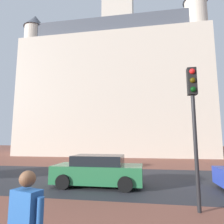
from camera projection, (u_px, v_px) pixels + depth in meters
ground_plane at (108, 178)px, 11.23m from camera, size 120.00×120.00×0.00m
street_asphalt_strip at (107, 179)px, 10.92m from camera, size 120.00×8.00×0.00m
landmark_building at (116, 90)px, 32.17m from camera, size 26.54×14.66×35.41m
car_green at (98, 171)px, 9.31m from camera, size 4.16×2.04×1.42m
traffic_light_pole at (194, 108)px, 6.26m from camera, size 0.28×0.34×4.49m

